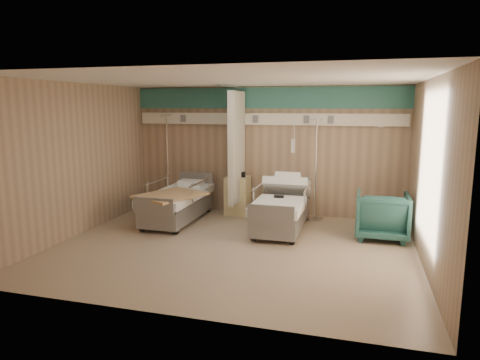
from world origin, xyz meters
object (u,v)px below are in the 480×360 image
Objects in this scene: visitor_armchair at (382,215)px; iv_stand_right at (315,200)px; iv_stand_left at (169,190)px; bed_right at (282,213)px; bed_left at (177,206)px; bedside_cabinet at (238,195)px.

visitor_armchair is 0.44× the size of iv_stand_right.
visitor_armchair is 4.82m from iv_stand_left.
iv_stand_left is at bearing 161.15° from bed_right.
bed_right and bed_left have the same top height.
bed_left is 0.99× the size of iv_stand_left.
visitor_armchair is (4.05, -0.07, 0.11)m from bed_left.
bedside_cabinet reaches higher than bed_right.
iv_stand_left reaches higher than iv_stand_right.
bedside_cabinet is at bearing -2.49° from iv_stand_left.
iv_stand_right is at bearing -35.65° from visitor_armchair.
iv_stand_left is (-4.70, 1.05, 0.02)m from visitor_armchair.
bed_right is at bearing -18.85° from iv_stand_left.
bed_left is 1.39m from bedside_cabinet.
bed_left is 2.31× the size of visitor_armchair.
bed_right is at bearing -121.86° from iv_stand_right.
iv_stand_left reaches higher than bed_left.
bedside_cabinet is 3.15m from visitor_armchair.
bed_left is at bearing -139.40° from bedside_cabinet.
bed_left is at bearing -0.85° from visitor_armchair.
visitor_armchair is at bearing -12.57° from iv_stand_left.
bed_right is at bearing -2.10° from visitor_armchair.
iv_stand_right reaches higher than bed_right.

